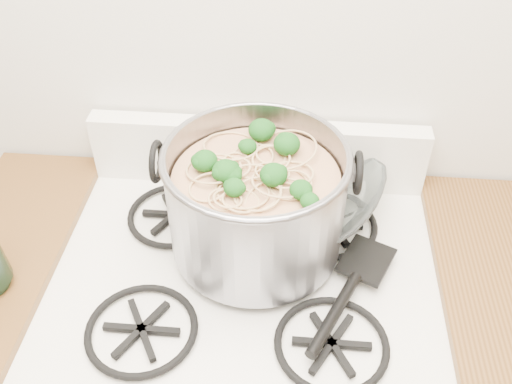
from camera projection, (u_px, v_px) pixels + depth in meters
name	position (u px, v px, depth m)	size (l,w,h in m)	color
counter_left	(50.00, 375.00, 1.46)	(0.25, 0.65, 0.92)	silver
stock_pot	(256.00, 203.00, 1.10)	(0.38, 0.35, 0.24)	gray
spatula	(367.00, 258.00, 1.12)	(0.29, 0.31, 0.02)	black
glass_bowl	(303.00, 202.00, 1.24)	(0.13, 0.13, 0.03)	white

